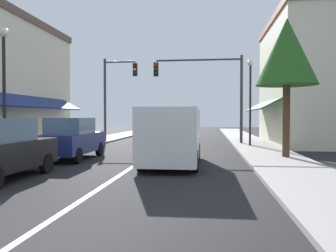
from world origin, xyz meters
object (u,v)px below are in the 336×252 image
(traffic_signal_left_corner, at_px, (115,88))
(tree_right_near, at_px, (287,53))
(street_lamp_left_near, at_px, (4,74))
(parked_car_second_left, at_px, (71,139))
(van_in_lane, at_px, (173,134))
(traffic_signal_mast_arm, at_px, (210,83))
(street_lamp_right_mid, at_px, (250,89))

(traffic_signal_left_corner, xyz_separation_m, tree_right_near, (10.02, -9.14, 0.61))
(tree_right_near, bearing_deg, street_lamp_left_near, -164.44)
(parked_car_second_left, xyz_separation_m, street_lamp_left_near, (-1.74, -2.04, 2.54))
(van_in_lane, bearing_deg, traffic_signal_mast_arm, 81.21)
(traffic_signal_left_corner, distance_m, street_lamp_right_mid, 9.85)
(street_lamp_right_mid, bearing_deg, traffic_signal_left_corner, 158.64)
(traffic_signal_mast_arm, height_order, traffic_signal_left_corner, traffic_signal_left_corner)
(van_in_lane, relative_size, traffic_signal_mast_arm, 0.90)
(parked_car_second_left, bearing_deg, van_in_lane, -15.96)
(street_lamp_left_near, relative_size, street_lamp_right_mid, 1.00)
(van_in_lane, height_order, street_lamp_right_mid, street_lamp_right_mid)
(street_lamp_left_near, bearing_deg, tree_right_near, 15.56)
(parked_car_second_left, height_order, van_in_lane, van_in_lane)
(parked_car_second_left, relative_size, street_lamp_right_mid, 0.80)
(traffic_signal_mast_arm, xyz_separation_m, street_lamp_right_mid, (2.33, -1.96, -0.56))
(van_in_lane, height_order, traffic_signal_left_corner, traffic_signal_left_corner)
(traffic_signal_left_corner, distance_m, tree_right_near, 13.58)
(van_in_lane, distance_m, traffic_signal_mast_arm, 10.24)
(parked_car_second_left, relative_size, street_lamp_left_near, 0.80)
(street_lamp_left_near, xyz_separation_m, street_lamp_right_mid, (9.98, 8.57, 0.01))
(traffic_signal_mast_arm, relative_size, tree_right_near, 0.97)
(street_lamp_left_near, bearing_deg, traffic_signal_left_corner, 86.18)
(tree_right_near, bearing_deg, traffic_signal_left_corner, 137.62)
(traffic_signal_mast_arm, bearing_deg, traffic_signal_left_corner, 166.65)
(van_in_lane, relative_size, tree_right_near, 0.87)
(traffic_signal_left_corner, xyz_separation_m, street_lamp_left_near, (-0.81, -12.16, -0.48))
(traffic_signal_mast_arm, relative_size, street_lamp_right_mid, 1.12)
(traffic_signal_left_corner, bearing_deg, parked_car_second_left, -84.76)
(van_in_lane, xyz_separation_m, tree_right_near, (4.60, 2.22, 3.37))
(traffic_signal_mast_arm, distance_m, street_lamp_left_near, 13.03)
(parked_car_second_left, bearing_deg, traffic_signal_mast_arm, 54.72)
(traffic_signal_mast_arm, distance_m, street_lamp_right_mid, 3.10)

